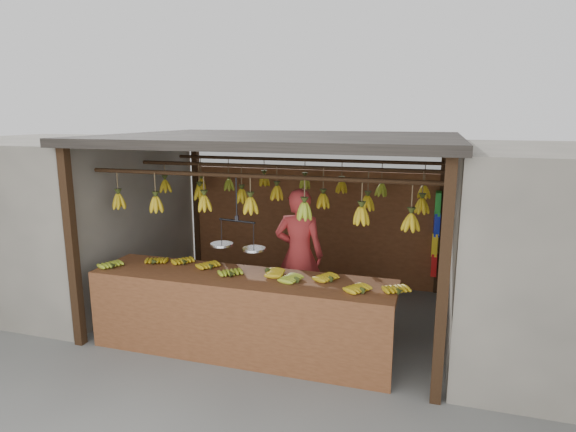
% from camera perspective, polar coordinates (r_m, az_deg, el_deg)
% --- Properties ---
extents(ground, '(80.00, 80.00, 0.00)m').
position_cam_1_polar(ground, '(6.63, -0.78, -11.58)').
color(ground, '#5B5B57').
extents(stall, '(4.30, 3.30, 2.40)m').
position_cam_1_polar(stall, '(6.43, 0.07, 5.91)').
color(stall, black).
rests_on(stall, ground).
extents(neighbor_left, '(3.00, 3.00, 2.30)m').
position_cam_1_polar(neighbor_left, '(8.10, -25.83, 0.08)').
color(neighbor_left, slate).
rests_on(neighbor_left, ground).
extents(counter, '(3.56, 0.78, 0.96)m').
position_cam_1_polar(counter, '(5.34, -5.97, -9.40)').
color(counter, brown).
rests_on(counter, ground).
extents(hanging_bananas, '(3.65, 2.25, 0.39)m').
position_cam_1_polar(hanging_bananas, '(6.18, -0.82, 2.41)').
color(hanging_bananas, '#B39113').
rests_on(hanging_bananas, ground).
extents(balance_scale, '(0.67, 0.32, 0.82)m').
position_cam_1_polar(balance_scale, '(5.40, -6.01, -3.14)').
color(balance_scale, black).
rests_on(balance_scale, ground).
extents(vendor, '(0.66, 0.45, 1.74)m').
position_cam_1_polar(vendor, '(6.23, 1.33, -4.62)').
color(vendor, '#BF3333').
rests_on(vendor, ground).
extents(bag_bundles, '(0.08, 0.26, 1.24)m').
position_cam_1_polar(bag_bundles, '(7.34, 17.15, -2.02)').
color(bag_bundles, '#199926').
rests_on(bag_bundles, ground).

